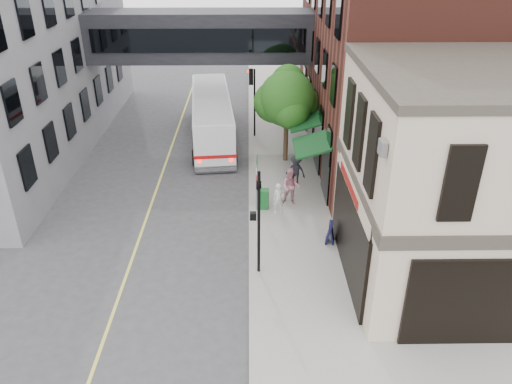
{
  "coord_description": "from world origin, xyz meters",
  "views": [
    {
      "loc": [
        0.07,
        -14.45,
        12.52
      ],
      "look_at": [
        0.3,
        2.94,
        3.29
      ],
      "focal_mm": 35.0,
      "sensor_mm": 36.0,
      "label": 1
    }
  ],
  "objects_px": {
    "pedestrian_a": "(279,199)",
    "pedestrian_b": "(291,187)",
    "sandwich_board": "(330,232)",
    "pedestrian_c": "(296,171)",
    "bus": "(212,116)",
    "newspaper_box": "(264,199)"
  },
  "relations": [
    {
      "from": "pedestrian_a",
      "to": "pedestrian_b",
      "type": "bearing_deg",
      "value": 41.59
    },
    {
      "from": "pedestrian_a",
      "to": "sandwich_board",
      "type": "height_order",
      "value": "pedestrian_a"
    },
    {
      "from": "pedestrian_c",
      "to": "sandwich_board",
      "type": "xyz_separation_m",
      "value": [
        1.07,
        -5.6,
        -0.35
      ]
    },
    {
      "from": "pedestrian_a",
      "to": "sandwich_board",
      "type": "relative_size",
      "value": 1.58
    },
    {
      "from": "pedestrian_a",
      "to": "pedestrian_b",
      "type": "distance_m",
      "value": 1.15
    },
    {
      "from": "bus",
      "to": "pedestrian_a",
      "type": "xyz_separation_m",
      "value": [
        3.87,
        -10.09,
        -0.72
      ]
    },
    {
      "from": "pedestrian_a",
      "to": "sandwich_board",
      "type": "bearing_deg",
      "value": -63.84
    },
    {
      "from": "bus",
      "to": "pedestrian_c",
      "type": "distance_m",
      "value": 8.67
    },
    {
      "from": "bus",
      "to": "pedestrian_a",
      "type": "relative_size",
      "value": 7.12
    },
    {
      "from": "pedestrian_b",
      "to": "newspaper_box",
      "type": "relative_size",
      "value": 1.89
    },
    {
      "from": "pedestrian_a",
      "to": "newspaper_box",
      "type": "relative_size",
      "value": 1.55
    },
    {
      "from": "pedestrian_b",
      "to": "sandwich_board",
      "type": "distance_m",
      "value": 3.87
    },
    {
      "from": "pedestrian_c",
      "to": "newspaper_box",
      "type": "height_order",
      "value": "pedestrian_c"
    },
    {
      "from": "bus",
      "to": "sandwich_board",
      "type": "bearing_deg",
      "value": -64.65
    },
    {
      "from": "pedestrian_a",
      "to": "pedestrian_c",
      "type": "distance_m",
      "value": 3.17
    },
    {
      "from": "pedestrian_c",
      "to": "newspaper_box",
      "type": "xyz_separation_m",
      "value": [
        -1.79,
        -2.49,
        -0.34
      ]
    },
    {
      "from": "pedestrian_b",
      "to": "pedestrian_c",
      "type": "distance_m",
      "value": 2.1
    },
    {
      "from": "sandwich_board",
      "to": "pedestrian_c",
      "type": "bearing_deg",
      "value": 113.16
    },
    {
      "from": "pedestrian_b",
      "to": "pedestrian_c",
      "type": "bearing_deg",
      "value": 91.79
    },
    {
      "from": "pedestrian_a",
      "to": "sandwich_board",
      "type": "xyz_separation_m",
      "value": [
        2.15,
        -2.61,
        -0.29
      ]
    },
    {
      "from": "bus",
      "to": "pedestrian_a",
      "type": "distance_m",
      "value": 10.83
    },
    {
      "from": "bus",
      "to": "pedestrian_b",
      "type": "height_order",
      "value": "bus"
    }
  ]
}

